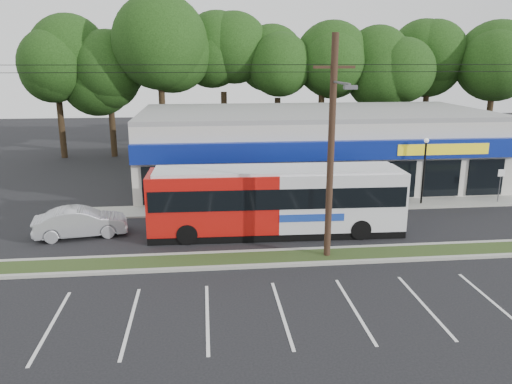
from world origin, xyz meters
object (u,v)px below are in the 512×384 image
at_px(car_dark, 358,196).
at_px(pedestrian_a, 308,207).
at_px(lamp_post, 424,163).
at_px(sign_post, 500,180).
at_px(pedestrian_b, 393,194).
at_px(utility_pole, 328,142).
at_px(metrobus, 276,199).
at_px(car_silver, 81,222).

relative_size(car_dark, pedestrian_a, 2.49).
xyz_separation_m(lamp_post, pedestrian_a, (-7.89, -2.80, -1.75)).
bearing_deg(sign_post, pedestrian_b, -179.39).
height_order(utility_pole, lamp_post, utility_pole).
relative_size(sign_post, metrobus, 0.17).
bearing_deg(sign_post, utility_pole, -149.85).
relative_size(utility_pole, pedestrian_a, 27.05).
distance_m(car_silver, pedestrian_b, 18.32).
bearing_deg(utility_pole, car_silver, 160.52).
distance_m(car_dark, pedestrian_a, 4.44).
bearing_deg(pedestrian_a, lamp_post, 154.98).
relative_size(metrobus, car_silver, 2.85).
height_order(utility_pole, pedestrian_b, utility_pole).
distance_m(lamp_post, pedestrian_b, 2.72).
distance_m(sign_post, metrobus, 15.43).
bearing_deg(car_dark, car_silver, 91.19).
height_order(lamp_post, pedestrian_b, lamp_post).
bearing_deg(car_silver, car_dark, -88.05).
height_order(sign_post, car_silver, sign_post).
bearing_deg(car_silver, lamp_post, -89.73).
xyz_separation_m(metrobus, pedestrian_b, (7.88, 4.00, -1.02)).
bearing_deg(sign_post, pedestrian_a, -168.70).
distance_m(utility_pole, pedestrian_a, 6.78).
bearing_deg(utility_pole, pedestrian_b, 50.84).
bearing_deg(car_dark, pedestrian_a, 113.39).
bearing_deg(metrobus, sign_post, 16.69).
relative_size(utility_pole, lamp_post, 11.76).
distance_m(metrobus, pedestrian_a, 2.67).
xyz_separation_m(pedestrian_a, pedestrian_b, (5.89, 2.50, -0.07)).
height_order(utility_pole, car_silver, utility_pole).
distance_m(utility_pole, sign_post, 15.71).
bearing_deg(metrobus, pedestrian_b, 28.28).
height_order(utility_pole, pedestrian_a, utility_pole).
xyz_separation_m(sign_post, pedestrian_b, (-7.00, -0.07, -0.70)).
distance_m(lamp_post, metrobus, 10.81).
bearing_deg(pedestrian_b, utility_pole, 61.88).
relative_size(lamp_post, car_dark, 0.92).
relative_size(utility_pole, metrobus, 3.78).
height_order(car_silver, pedestrian_b, pedestrian_b).
relative_size(pedestrian_a, pedestrian_b, 1.08).
relative_size(car_dark, pedestrian_b, 2.69).
bearing_deg(sign_post, car_dark, -179.54).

